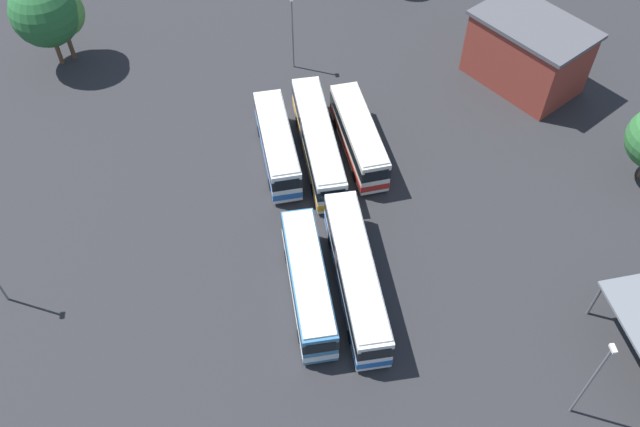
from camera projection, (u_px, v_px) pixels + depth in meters
ground_plane at (336, 217)px, 53.42m from camera, size 91.62×91.62×0.00m
bus_row0_slot0 at (277, 144)px, 56.10m from camera, size 10.59×3.11×3.45m
bus_row0_slot1 at (318, 141)px, 56.36m from camera, size 13.41×2.99×3.45m
bus_row0_slot2 at (359, 136)px, 56.72m from camera, size 10.74×3.45×3.45m
bus_row1_slot0 at (308, 282)px, 47.25m from camera, size 11.18×2.74×3.45m
bus_row1_slot1 at (356, 275)px, 47.68m from camera, size 13.37×2.74×3.45m
depot_building at (527, 52)px, 61.76m from camera, size 12.44×11.31×6.48m
lamp_post_mid_lot at (592, 379)px, 39.59m from camera, size 0.56×0.28×8.38m
lamp_post_by_building at (292, 30)px, 62.37m from camera, size 0.56×0.28×7.57m
tree_west_edge at (59, 13)px, 62.49m from camera, size 4.66×4.66×7.51m
tree_northeast at (44, 13)px, 61.61m from camera, size 6.30×6.30×8.83m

